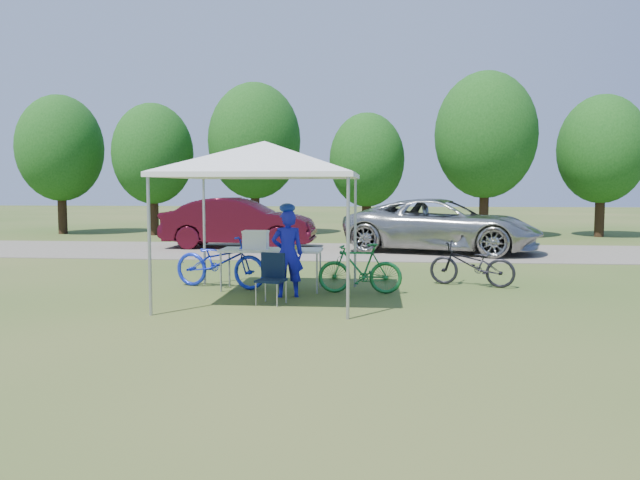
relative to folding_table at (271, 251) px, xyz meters
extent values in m
plane|color=#2D5119|center=(0.06, -0.99, -0.74)|extent=(100.00, 100.00, 0.00)
cube|color=gray|center=(0.06, 7.01, -0.73)|extent=(24.00, 5.00, 0.02)
cylinder|color=#A5A5AA|center=(-1.44, -2.49, 0.31)|extent=(0.05, 0.05, 2.10)
cylinder|color=#A5A5AA|center=(1.56, -2.49, 0.31)|extent=(0.05, 0.05, 2.10)
cylinder|color=#A5A5AA|center=(-1.44, 0.51, 0.31)|extent=(0.05, 0.05, 2.10)
cylinder|color=#A5A5AA|center=(1.56, 0.51, 0.31)|extent=(0.05, 0.05, 2.10)
cube|color=silver|center=(0.06, -0.99, 1.40)|extent=(3.15, 3.15, 0.08)
pyramid|color=silver|center=(0.06, -0.99, 1.99)|extent=(4.53, 4.53, 0.55)
cylinder|color=#382314|center=(-10.94, 13.01, 0.21)|extent=(0.36, 0.36, 1.89)
ellipsoid|color=#144711|center=(-10.94, 13.01, 2.77)|extent=(3.46, 3.46, 4.32)
cylinder|color=#382314|center=(-6.94, 12.71, 0.14)|extent=(0.36, 0.36, 1.75)
ellipsoid|color=#144711|center=(-6.94, 12.71, 2.51)|extent=(3.20, 3.20, 4.00)
cylinder|color=#382314|center=(-2.94, 13.31, 0.28)|extent=(0.36, 0.36, 2.03)
ellipsoid|color=#144711|center=(-2.94, 13.31, 3.03)|extent=(3.71, 3.71, 4.64)
cylinder|color=#382314|center=(1.56, 13.11, 0.07)|extent=(0.36, 0.36, 1.61)
ellipsoid|color=#144711|center=(1.56, 13.11, 2.25)|extent=(2.94, 2.94, 3.68)
cylinder|color=#382314|center=(6.06, 12.81, 0.31)|extent=(0.36, 0.36, 2.10)
ellipsoid|color=#144711|center=(6.06, 12.81, 3.16)|extent=(3.84, 3.84, 4.80)
cylinder|color=#382314|center=(10.56, 13.41, 0.17)|extent=(0.36, 0.36, 1.82)
ellipsoid|color=#144711|center=(10.56, 13.41, 2.64)|extent=(3.33, 3.33, 4.16)
cube|color=white|center=(0.00, 0.00, 0.02)|extent=(1.90, 0.79, 0.04)
cylinder|color=#A5A5AA|center=(-0.90, -0.34, -0.37)|extent=(0.04, 0.04, 0.74)
cylinder|color=#A5A5AA|center=(0.90, -0.34, -0.37)|extent=(0.04, 0.04, 0.74)
cylinder|color=#A5A5AA|center=(-0.90, 0.34, -0.37)|extent=(0.04, 0.04, 0.74)
cylinder|color=#A5A5AA|center=(0.90, 0.34, -0.37)|extent=(0.04, 0.04, 0.74)
cube|color=black|center=(0.24, -1.44, -0.34)|extent=(0.52, 0.52, 0.04)
cube|color=black|center=(0.24, -1.23, -0.11)|extent=(0.42, 0.14, 0.43)
cylinder|color=#A5A5AA|center=(0.05, -1.63, -0.55)|extent=(0.02, 0.02, 0.38)
cylinder|color=#A5A5AA|center=(0.43, -1.63, -0.55)|extent=(0.02, 0.02, 0.38)
cylinder|color=#A5A5AA|center=(0.05, -1.25, -0.55)|extent=(0.02, 0.02, 0.38)
cylinder|color=#A5A5AA|center=(0.43, -1.25, -0.55)|extent=(0.02, 0.02, 0.38)
cube|color=white|center=(-0.30, 0.00, 0.20)|extent=(0.46, 0.30, 0.30)
cube|color=white|center=(-0.30, 0.00, 0.37)|extent=(0.48, 0.32, 0.04)
cylinder|color=gold|center=(0.46, -0.05, 0.08)|extent=(0.09, 0.09, 0.07)
imported|color=#1617B9|center=(0.41, -0.73, 0.04)|extent=(0.63, 0.49, 1.55)
imported|color=#172ACC|center=(-1.03, 0.15, -0.22)|extent=(2.06, 1.20, 1.02)
imported|color=#17682E|center=(1.68, -0.25, -0.28)|extent=(1.55, 0.47, 0.92)
imported|color=black|center=(3.84, 0.79, -0.30)|extent=(1.77, 1.10, 0.88)
imported|color=#ACADA8|center=(3.91, 7.05, 0.07)|extent=(6.19, 4.16, 1.58)
imported|color=#420B17|center=(-2.36, 7.79, 0.07)|extent=(4.79, 1.71, 1.57)
camera|label=1|loc=(1.98, -11.57, 1.23)|focal=35.00mm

